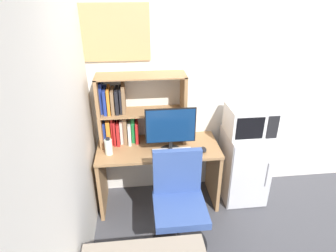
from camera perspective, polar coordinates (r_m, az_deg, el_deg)
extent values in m
cube|color=silver|center=(3.42, 20.19, 8.33)|extent=(6.40, 0.04, 2.60)
cube|color=silver|center=(1.70, -23.31, -10.97)|extent=(0.04, 4.40, 2.60)
cube|color=#997047|center=(3.05, -1.93, -4.30)|extent=(1.28, 0.57, 0.03)
cube|color=#997047|center=(3.27, -12.91, -10.29)|extent=(0.04, 0.51, 0.70)
cube|color=#997047|center=(3.34, 8.96, -9.01)|extent=(0.04, 0.51, 0.70)
cube|color=#997047|center=(3.02, -13.35, 2.82)|extent=(0.03, 0.29, 0.74)
cube|color=#997047|center=(3.03, 3.05, 3.61)|extent=(0.03, 0.29, 0.74)
cube|color=#997047|center=(2.87, -5.44, 9.91)|extent=(0.89, 0.29, 0.01)
cube|color=#997047|center=(3.00, -5.12, 2.79)|extent=(0.83, 0.29, 0.01)
cube|color=navy|center=(3.15, -12.31, -0.90)|extent=(0.03, 0.18, 0.26)
cube|color=orange|center=(3.13, -11.60, -0.79)|extent=(0.04, 0.21, 0.28)
cube|color=#B21E1E|center=(3.12, -10.89, -0.56)|extent=(0.02, 0.19, 0.30)
cube|color=#B21E1E|center=(3.12, -10.43, -0.89)|extent=(0.02, 0.23, 0.27)
cube|color=#B21E1E|center=(3.12, -9.80, -1.09)|extent=(0.03, 0.24, 0.24)
cube|color=silver|center=(3.13, -9.12, -0.70)|extent=(0.03, 0.18, 0.27)
cube|color=brown|center=(3.11, -8.43, -0.46)|extent=(0.04, 0.21, 0.30)
cube|color=silver|center=(3.12, -7.61, -1.06)|extent=(0.03, 0.24, 0.23)
cube|color=#197233|center=(3.12, -6.92, -0.39)|extent=(0.04, 0.16, 0.29)
cube|color=#B21E1E|center=(3.12, -6.18, -0.87)|extent=(0.03, 0.20, 0.24)
cube|color=navy|center=(3.00, -12.99, 5.57)|extent=(0.03, 0.16, 0.32)
cube|color=navy|center=(2.99, -12.31, 4.98)|extent=(0.03, 0.21, 0.26)
cube|color=orange|center=(2.98, -11.62, 5.06)|extent=(0.03, 0.22, 0.26)
cube|color=brown|center=(2.98, -10.85, 4.96)|extent=(0.03, 0.22, 0.25)
cube|color=black|center=(2.98, -10.04, 5.04)|extent=(0.03, 0.21, 0.25)
cube|color=black|center=(2.98, -9.33, 5.18)|extent=(0.02, 0.20, 0.26)
cube|color=brown|center=(2.97, -8.79, 5.50)|extent=(0.03, 0.19, 0.29)
cylinder|color=black|center=(2.95, 0.51, -4.87)|extent=(0.22, 0.22, 0.02)
cylinder|color=black|center=(2.92, 0.51, -3.88)|extent=(0.04, 0.04, 0.10)
cube|color=black|center=(2.82, 0.52, 0.07)|extent=(0.50, 0.01, 0.37)
cube|color=navy|center=(2.82, 0.53, 0.03)|extent=(0.48, 0.02, 0.34)
cube|color=silver|center=(2.93, 0.83, -5.16)|extent=(0.40, 0.14, 0.02)
ellipsoid|color=black|center=(2.97, 7.06, -4.63)|extent=(0.06, 0.10, 0.04)
cylinder|color=silver|center=(2.93, -11.67, -4.07)|extent=(0.08, 0.08, 0.16)
cylinder|color=black|center=(2.89, -11.84, -2.50)|extent=(0.04, 0.04, 0.02)
cube|color=silver|center=(3.42, 14.67, -7.46)|extent=(0.46, 0.50, 0.82)
cube|color=silver|center=(3.23, 16.20, -9.95)|extent=(0.44, 0.01, 0.79)
cylinder|color=#B2B2B7|center=(3.26, 19.04, -9.15)|extent=(0.01, 0.01, 0.29)
cube|color=silver|center=(3.15, 15.84, 1.14)|extent=(0.47, 0.37, 0.31)
cube|color=black|center=(2.97, 15.94, -0.49)|extent=(0.28, 0.01, 0.23)
cube|color=black|center=(3.06, 20.03, -0.25)|extent=(0.11, 0.01, 0.25)
cylinder|color=black|center=(2.99, 2.22, -22.44)|extent=(0.54, 0.54, 0.04)
cylinder|color=black|center=(2.83, 2.30, -19.62)|extent=(0.04, 0.04, 0.43)
cube|color=#334C8C|center=(2.67, 2.39, -16.15)|extent=(0.47, 0.47, 0.07)
cube|color=#334C8C|center=(2.67, 1.82, -8.95)|extent=(0.44, 0.06, 0.45)
cube|color=tan|center=(2.92, -10.64, 17.66)|extent=(0.69, 0.02, 0.54)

